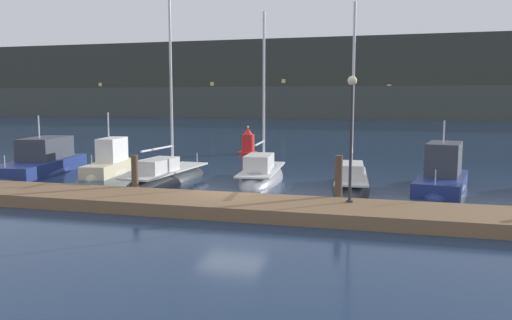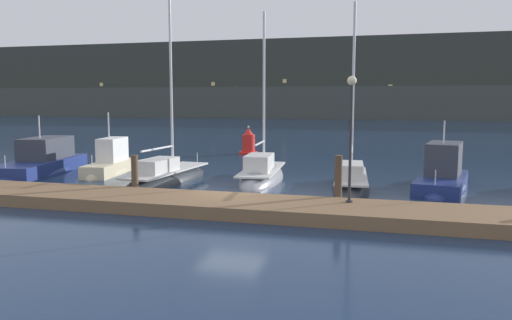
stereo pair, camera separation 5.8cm
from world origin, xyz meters
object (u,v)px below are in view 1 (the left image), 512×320
sailboat_berth_3 (166,180)px  motorboat_berth_6 (442,182)px  dock_lamppost (351,119)px  motorboat_berth_1 (41,168)px  sailboat_berth_5 (351,187)px  channel_buoy (248,143)px  motorboat_berth_2 (110,169)px  sailboat_berth_4 (262,179)px

sailboat_berth_3 → motorboat_berth_6: (12.53, 1.66, 0.20)m
motorboat_berth_6 → dock_lamppost: (-3.58, -6.10, 2.98)m
dock_lamppost → sailboat_berth_3: bearing=153.6°
sailboat_berth_3 → dock_lamppost: bearing=-26.4°
sailboat_berth_3 → motorboat_berth_1: bearing=171.6°
dock_lamppost → motorboat_berth_1: bearing=161.6°
motorboat_berth_1 → sailboat_berth_3: bearing=-8.4°
sailboat_berth_5 → motorboat_berth_6: 4.05m
sailboat_berth_5 → channel_buoy: (-8.30, 12.52, 0.65)m
motorboat_berth_2 → sailboat_berth_4: 8.41m
sailboat_berth_4 → motorboat_berth_1: bearing=-177.3°
channel_buoy → dock_lamppost: bearing=-63.9°
dock_lamppost → motorboat_berth_2: bearing=154.3°
sailboat_berth_3 → channel_buoy: 13.13m
sailboat_berth_3 → dock_lamppost: (8.95, -4.44, 3.18)m
motorboat_berth_2 → channel_buoy: 12.12m
sailboat_berth_3 → dock_lamppost: 10.48m
sailboat_berth_3 → sailboat_berth_5: bearing=3.9°
motorboat_berth_2 → motorboat_berth_6: size_ratio=0.82×
sailboat_berth_3 → motorboat_berth_6: sailboat_berth_3 is taller
motorboat_berth_1 → sailboat_berth_4: bearing=2.7°
sailboat_berth_5 → dock_lamppost: sailboat_berth_5 is taller
sailboat_berth_5 → motorboat_berth_2: bearing=174.3°
sailboat_berth_3 → sailboat_berth_5: 8.65m
motorboat_berth_2 → sailboat_berth_5: bearing=-5.7°
motorboat_berth_1 → sailboat_berth_4: 12.19m
motorboat_berth_2 → sailboat_berth_5: sailboat_berth_5 is taller
sailboat_berth_4 → channel_buoy: sailboat_berth_4 is taller
sailboat_berth_4 → dock_lamppost: (4.70, -6.18, 3.19)m
motorboat_berth_2 → sailboat_berth_5: 12.85m
motorboat_berth_6 → motorboat_berth_2: bearing=179.3°
sailboat_berth_5 → channel_buoy: size_ratio=4.38×
motorboat_berth_1 → sailboat_berth_3: 8.02m
motorboat_berth_2 → channel_buoy: (4.49, 11.25, 0.48)m
motorboat_berth_6 → channel_buoy: 16.73m
motorboat_berth_2 → sailboat_berth_3: bearing=-24.1°
motorboat_berth_1 → motorboat_berth_2: 3.83m
motorboat_berth_1 → motorboat_berth_6: size_ratio=1.26×
sailboat_berth_5 → sailboat_berth_4: bearing=165.2°
motorboat_berth_1 → dock_lamppost: (16.88, -5.61, 3.02)m
motorboat_berth_1 → sailboat_berth_3: size_ratio=0.78×
sailboat_berth_3 → sailboat_berth_4: bearing=22.3°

